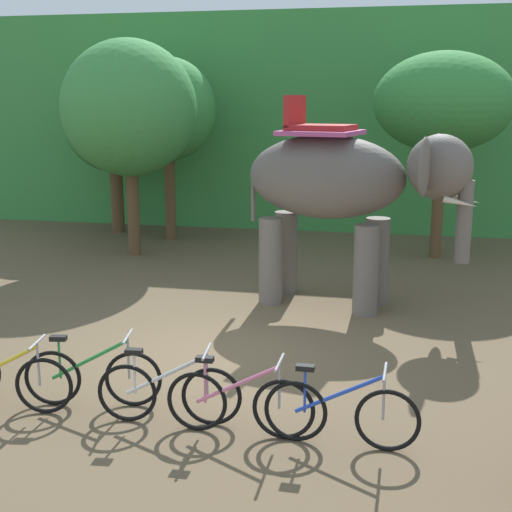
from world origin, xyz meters
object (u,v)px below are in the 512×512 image
bike_white (169,392)px  bike_pink (239,403)px  tree_left (168,110)px  elephant (343,186)px  bike_green (93,376)px  tree_right (114,121)px  tree_far_left (444,103)px  bike_yellow (3,382)px  tree_center_left (129,109)px  bike_blue (341,413)px

bike_white → bike_pink: size_ratio=1.00×
tree_left → elephant: size_ratio=1.13×
tree_left → bike_green: 10.95m
tree_right → elephant: bearing=-40.8°
tree_left → tree_far_left: bearing=-6.9°
bike_pink → elephant: bearing=83.0°
bike_yellow → bike_pink: 2.92m
tree_far_left → bike_yellow: bearing=-119.1°
bike_white → tree_right: bearing=115.4°
bike_yellow → bike_green: same height
tree_center_left → bike_green: 9.18m
tree_far_left → bike_yellow: (-5.45, -9.80, -3.24)m
bike_white → bike_blue: same height
tree_right → bike_yellow: 12.07m
elephant → bike_pink: elephant is taller
tree_far_left → elephant: tree_far_left is taller
tree_far_left → bike_white: bearing=-109.4°
bike_blue → bike_white: bearing=176.0°
bike_pink → bike_blue: bearing=-1.5°
tree_far_left → bike_blue: tree_far_left is taller
bike_yellow → bike_blue: bearing=-0.1°
tree_center_left → bike_white: tree_center_left is taller
tree_left → bike_pink: size_ratio=2.79×
tree_left → bike_white: 11.48m
tree_right → bike_pink: bearing=-61.3°
tree_center_left → bike_green: size_ratio=3.00×
tree_center_left → bike_pink: tree_center_left is taller
bike_pink → tree_far_left: bearing=75.5°
tree_left → bike_yellow: bearing=-82.2°
tree_center_left → tree_left: 2.04m
tree_left → bike_blue: bearing=-62.6°
tree_far_left → bike_white: 10.74m
tree_right → bike_white: bearing=-64.6°
tree_right → bike_blue: (7.32, -11.30, -2.72)m
elephant → bike_pink: bearing=-97.0°
bike_green → bike_blue: same height
tree_center_left → bike_blue: bearing=-56.2°
elephant → bike_blue: 5.70m
tree_center_left → bike_blue: 10.83m
bike_white → bike_pink: same height
elephant → bike_blue: size_ratio=2.48×
bike_white → bike_green: bearing=166.0°
elephant → tree_left: bearing=133.8°
bike_white → bike_blue: size_ratio=1.00×
elephant → bike_green: (-2.61, -4.98, -1.82)m
tree_left → tree_far_left: (6.91, -0.84, 0.20)m
bike_yellow → bike_blue: size_ratio=0.99×
tree_right → tree_center_left: bearing=-60.0°
bike_yellow → tree_center_left: bearing=101.2°
bike_yellow → bike_white: (2.05, 0.14, 0.00)m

